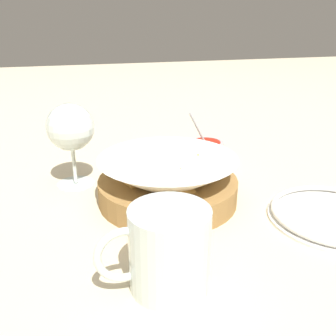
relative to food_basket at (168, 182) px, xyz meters
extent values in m
plane|color=beige|center=(0.03, 0.00, -0.03)|extent=(4.00, 4.00, 0.00)
cylinder|color=olive|center=(0.00, 0.00, -0.01)|extent=(0.24, 0.24, 0.04)
cone|color=white|center=(0.00, 0.00, 0.01)|extent=(0.23, 0.23, 0.08)
cylinder|color=#3D842D|center=(0.00, 0.00, -0.01)|extent=(0.18, 0.18, 0.01)
pyramid|color=gold|center=(0.05, 0.00, 0.02)|extent=(0.09, 0.08, 0.05)
pyramid|color=gold|center=(0.00, 0.05, 0.02)|extent=(0.07, 0.08, 0.05)
pyramid|color=gold|center=(-0.05, 0.00, 0.02)|extent=(0.06, 0.07, 0.05)
pyramid|color=gold|center=(0.00, -0.05, 0.02)|extent=(0.08, 0.06, 0.05)
cylinder|color=#B7B7BC|center=(-0.13, -0.16, -0.01)|extent=(0.08, 0.08, 0.04)
cylinder|color=red|center=(-0.13, -0.16, 0.00)|extent=(0.06, 0.06, 0.03)
cylinder|color=#B7B7BC|center=(-0.12, -0.16, 0.03)|extent=(0.05, 0.01, 0.10)
cylinder|color=silver|center=(0.15, -0.11, -0.03)|extent=(0.07, 0.07, 0.00)
cylinder|color=silver|center=(0.15, -0.11, 0.00)|extent=(0.01, 0.01, 0.07)
sphere|color=silver|center=(0.15, -0.11, 0.08)|extent=(0.09, 0.09, 0.09)
sphere|color=#DBD17A|center=(0.15, -0.11, 0.07)|extent=(0.06, 0.06, 0.06)
cylinder|color=silver|center=(0.06, 0.21, 0.02)|extent=(0.09, 0.09, 0.10)
cylinder|color=orange|center=(0.06, 0.21, 0.00)|extent=(0.08, 0.08, 0.07)
torus|color=silver|center=(0.11, 0.21, 0.02)|extent=(0.07, 0.01, 0.07)
cylinder|color=white|center=(-0.23, 0.13, -0.03)|extent=(0.20, 0.20, 0.01)
torus|color=white|center=(-0.23, 0.13, -0.02)|extent=(0.19, 0.19, 0.01)
camera|label=1|loc=(0.16, 0.55, 0.26)|focal=40.00mm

